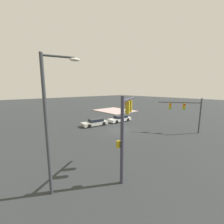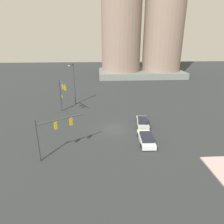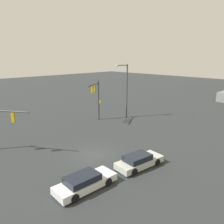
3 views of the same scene
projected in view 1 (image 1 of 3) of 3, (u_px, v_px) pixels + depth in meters
ground_plane at (118, 130)px, 22.69m from camera, size 174.42×174.42×0.00m
sidewalk_corner at (115, 111)px, 42.12m from camera, size 10.71×8.81×0.15m
traffic_signal_near_corner at (125, 123)px, 10.23m from camera, size 2.44×4.10×6.10m
traffic_signal_opposite_side at (186, 109)px, 21.00m from camera, size 5.10×3.38×5.18m
streetlamp_curved_arm at (50, 118)px, 8.24m from camera, size 0.86×2.12×8.49m
sedan_car_approaching at (120, 119)px, 28.43m from camera, size 2.03×4.93×1.21m
sedan_car_waiting_far at (95, 122)px, 25.27m from camera, size 2.31×4.78×1.21m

